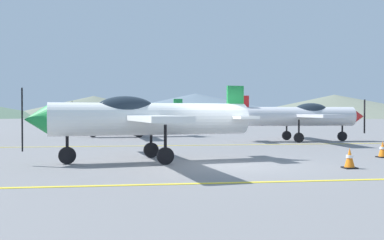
% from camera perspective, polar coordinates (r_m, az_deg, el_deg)
% --- Properties ---
extents(ground_plane, '(400.00, 400.00, 0.00)m').
position_cam_1_polar(ground_plane, '(12.97, 5.55, -6.08)').
color(ground_plane, slate).
extents(apron_line_near, '(80.00, 0.16, 0.01)m').
position_cam_1_polar(apron_line_near, '(9.85, 9.94, -8.32)').
color(apron_line_near, yellow).
rests_on(apron_line_near, ground_plane).
extents(apron_line_far, '(80.00, 0.16, 0.01)m').
position_cam_1_polar(apron_line_far, '(20.46, 0.63, -3.46)').
color(apron_line_far, yellow).
rests_on(apron_line_far, ground_plane).
extents(airplane_near, '(7.42, 8.49, 2.54)m').
position_cam_1_polar(airplane_near, '(13.78, -6.62, 0.30)').
color(airplane_near, white).
rests_on(airplane_near, ground_plane).
extents(airplane_mid, '(7.36, 8.48, 2.54)m').
position_cam_1_polar(airplane_mid, '(24.12, 14.60, 0.57)').
color(airplane_mid, silver).
rests_on(airplane_mid, ground_plane).
extents(airplane_far, '(7.40, 8.50, 2.54)m').
position_cam_1_polar(airplane_far, '(28.04, -8.44, 0.65)').
color(airplane_far, silver).
rests_on(airplane_far, ground_plane).
extents(traffic_cone_front, '(0.36, 0.36, 0.59)m').
position_cam_1_polar(traffic_cone_front, '(12.85, 20.66, -4.91)').
color(traffic_cone_front, black).
rests_on(traffic_cone_front, ground_plane).
extents(traffic_cone_side, '(0.36, 0.36, 0.59)m').
position_cam_1_polar(traffic_cone_side, '(16.40, 24.52, -3.67)').
color(traffic_cone_side, black).
rests_on(traffic_cone_side, ground_plane).
extents(hill_centerleft, '(65.58, 65.58, 7.56)m').
position_cam_1_polar(hill_centerleft, '(152.89, -13.20, 1.79)').
color(hill_centerleft, slate).
rests_on(hill_centerleft, ground_plane).
extents(hill_centerright, '(81.65, 81.65, 8.76)m').
position_cam_1_polar(hill_centerright, '(155.80, 0.53, 2.03)').
color(hill_centerright, slate).
rests_on(hill_centerright, ground_plane).
extents(hill_right, '(74.01, 74.01, 7.72)m').
position_cam_1_polar(hill_right, '(150.44, 18.83, 1.81)').
color(hill_right, slate).
rests_on(hill_right, ground_plane).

